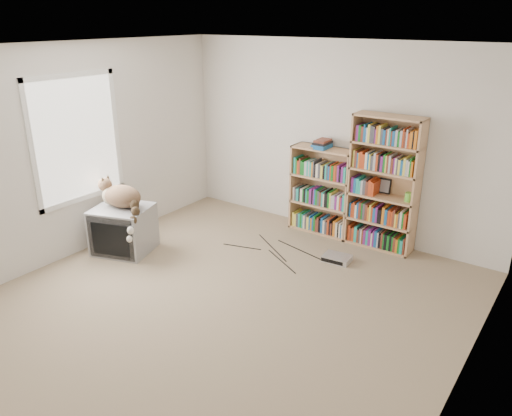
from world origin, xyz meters
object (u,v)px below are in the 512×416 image
Objects in this scene: bookcase_tall at (384,186)px; cat at (123,201)px; crt_tv at (124,229)px; dvd_player at (337,258)px; bookcase_short at (323,194)px.

cat is at bearing -141.77° from bookcase_tall.
crt_tv is 2.53× the size of dvd_player.
crt_tv is at bearing -142.40° from bookcase_tall.
bookcase_tall reaches higher than cat.
dvd_player is at bearing 18.54° from cat.
bookcase_tall is at bearing 27.54° from cat.
crt_tv is at bearing -156.45° from dvd_player.
bookcase_short is 3.61× the size of dvd_player.
bookcase_tall is at bearing 66.30° from dvd_player.
dvd_player is (0.60, -0.70, -0.49)m from bookcase_short.
cat is 0.68× the size of bookcase_short.
crt_tv reaches higher than dvd_player.
crt_tv is 1.03× the size of cat.
crt_tv is 3.25m from bookcase_tall.
dvd_player is at bearing -108.66° from bookcase_tall.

